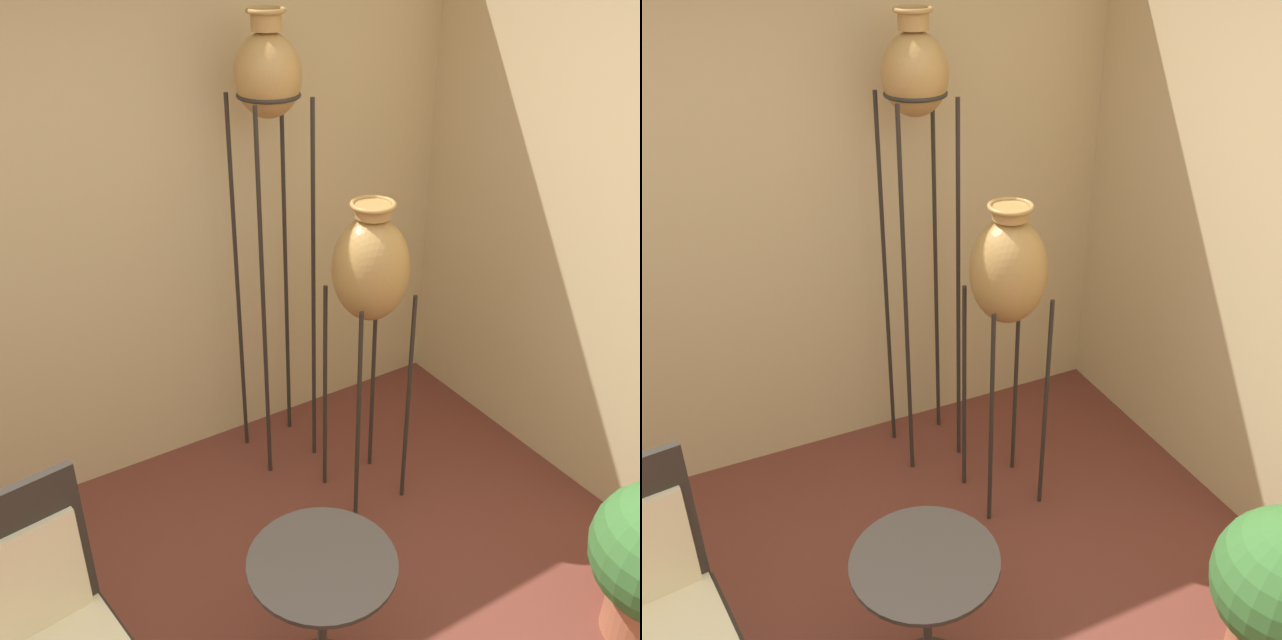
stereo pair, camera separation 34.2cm
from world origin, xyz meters
TOP-DOWN VIEW (x-y plane):
  - wall_back at (0.00, 1.94)m, footprint 7.81×0.06m
  - vase_stand_tall at (0.75, 1.62)m, footprint 0.29×0.29m
  - vase_stand_medium at (0.95, 1.12)m, footprint 0.34×0.34m
  - chair at (-0.68, 0.55)m, footprint 0.53×0.52m
  - side_table at (0.21, 0.33)m, footprint 0.53×0.53m

SIDE VIEW (x-z plane):
  - side_table at x=0.21m, z-range 0.15..0.77m
  - chair at x=-0.68m, z-range 0.06..1.16m
  - vase_stand_medium at x=0.95m, z-range 0.45..1.99m
  - wall_back at x=0.00m, z-range 0.00..2.70m
  - vase_stand_tall at x=0.75m, z-range 0.78..3.01m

